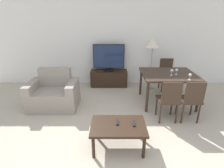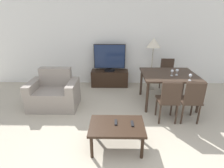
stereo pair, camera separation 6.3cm
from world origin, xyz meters
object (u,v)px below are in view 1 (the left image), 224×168
Objects in this scene: remote_primary at (117,122)px; wine_glass_left at (172,71)px; floor_lamp at (153,45)px; wine_glass_right at (190,75)px; dining_chair_far at (166,73)px; armchair at (54,94)px; coffee_table at (118,128)px; tv_stand at (109,78)px; dining_chair_near_right at (191,99)px; tv at (109,58)px; wine_glass_center at (176,70)px; dining_table at (168,77)px; dining_chair_near at (169,99)px; remote_secondary at (134,123)px.

remote_primary is 1.03× the size of wine_glass_left.
floor_lamp is 1.50m from wine_glass_right.
floor_lamp is (-0.45, 0.07, 0.78)m from dining_chair_far.
wine_glass_left reaches higher than armchair.
coffee_table is at bearing -74.08° from remote_primary.
tv_stand is 2.56m from dining_chair_near_right.
coffee_table is at bearing -85.90° from tv.
armchair is at bearing -177.47° from wine_glass_center.
tv is at bearing 138.51° from wine_glass_right.
tv is at bearing 139.56° from wine_glass_left.
floor_lamp is (1.20, -0.20, 0.41)m from tv.
tv reaches higher than dining_chair_near_right.
armchair is at bearing -133.85° from tv_stand.
floor_lamp reaches higher than wine_glass_left.
dining_chair_near_right is at bearing -74.01° from wine_glass_left.
wine_glass_right reaches higher than dining_table.
coffee_table is 1.28m from dining_chair_near.
wine_glass_left is at bearing 105.99° from dining_chair_near_right.
armchair is 7.31× the size of remote_primary.
wine_glass_center is (0.14, -0.08, 0.18)m from dining_table.
tv_stand is 0.63m from tv.
dining_chair_near_right is (1.65, -1.94, 0.27)m from tv_stand.
tv is at bearing 142.37° from dining_table.
remote_secondary is at bearing -148.81° from dining_chair_near_right.
dining_table reaches higher than remote_secondary.
dining_chair_near is (1.02, 0.76, 0.13)m from coffee_table.
remote_secondary is (-1.21, -0.73, -0.07)m from dining_chair_near_right.
wine_glass_center is (1.58, -1.19, -0.02)m from tv.
remote_primary is (-1.03, -2.44, -0.85)m from floor_lamp.
tv is 2.57m from dining_chair_near_right.
remote_primary is 2.06m from wine_glass_center.
tv_stand is 2.07m from wine_glass_center.
dining_chair_near_right is at bearing -75.59° from floor_lamp.
dining_chair_near is 1.72m from dining_chair_far.
remote_primary and remote_secondary have the same top height.
floor_lamp reaches higher than dining_chair_near.
wine_glass_left is (1.26, 1.46, 0.48)m from coffee_table.
tv_stand is 0.87× the size of dining_table.
armchair is 1.23× the size of dining_chair_near_right.
coffee_table is 5.79× the size of remote_secondary.
wine_glass_right is (1.54, 1.16, 0.48)m from coffee_table.
dining_chair_near is 5.96× the size of remote_primary.
dining_chair_near is 6.12× the size of wine_glass_left.
dining_chair_near is at bearing -57.94° from tv.
wine_glass_right is (1.30, 1.13, 0.42)m from remote_secondary.
tv is at bearing 46.10° from armchair.
remote_secondary is (-0.77, -2.47, -0.85)m from floor_lamp.
dining_table is at bearing 50.74° from remote_primary.
tv is 6.09× the size of remote_primary.
dining_chair_far is 1.66m from dining_chair_near_right.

